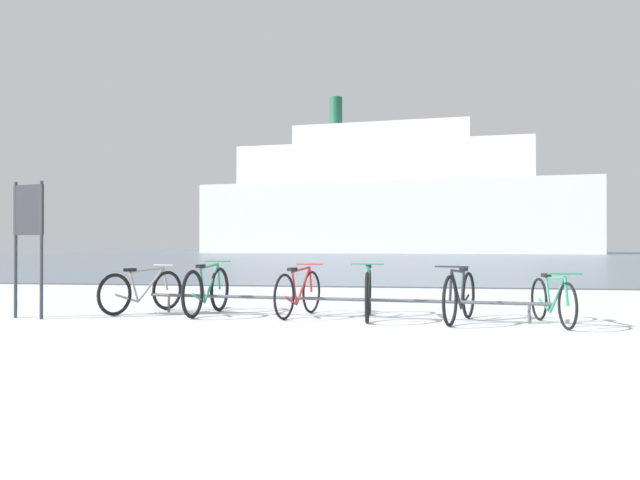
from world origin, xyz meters
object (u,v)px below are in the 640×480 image
object	(u,v)px
bicycle_0	(142,291)
bicycle_4	(460,296)
bicycle_1	(207,290)
bicycle_2	(299,293)
bicycle_3	(368,293)
bicycle_5	(553,300)
ferry_ship	(389,200)
info_sign	(29,225)

from	to	relation	value
bicycle_0	bicycle_4	xyz separation A→B (m)	(4.98, -0.57, 0.02)
bicycle_0	bicycle_1	distance (m)	1.14
bicycle_4	bicycle_2	bearing A→B (deg)	169.94
bicycle_2	bicycle_4	bearing A→B (deg)	-10.06
bicycle_1	bicycle_2	distance (m)	1.46
bicycle_2	bicycle_3	size ratio (longest dim) A/B	0.92
bicycle_1	bicycle_3	world-z (taller)	bicycle_1
bicycle_1	bicycle_3	distance (m)	2.55
bicycle_5	bicycle_0	bearing A→B (deg)	173.73
bicycle_4	ferry_ship	size ratio (longest dim) A/B	0.03
bicycle_2	bicycle_0	bearing A→B (deg)	176.79
info_sign	ferry_ship	world-z (taller)	ferry_ship
bicycle_4	info_sign	xyz separation A→B (m)	(-6.31, -0.46, 1.02)
bicycle_4	info_sign	distance (m)	6.41
bicycle_3	bicycle_4	size ratio (longest dim) A/B	1.07
info_sign	bicycle_5	bearing A→B (deg)	2.66
bicycle_3	ferry_ship	world-z (taller)	ferry_ship
bicycle_0	bicycle_3	xyz separation A→B (m)	(3.67, -0.35, 0.03)
bicycle_0	ferry_ship	bearing A→B (deg)	89.27
bicycle_0	bicycle_2	distance (m)	2.60
bicycle_4	info_sign	world-z (taller)	info_sign
bicycle_4	ferry_ship	distance (m)	71.24
bicycle_1	bicycle_5	xyz separation A→B (m)	(5.09, -0.54, -0.04)
bicycle_3	bicycle_4	xyz separation A→B (m)	(1.31, -0.22, -0.01)
ferry_ship	info_sign	bearing A→B (deg)	-91.79
bicycle_2	bicycle_1	bearing A→B (deg)	179.76
bicycle_0	bicycle_5	size ratio (longest dim) A/B	0.98
bicycle_2	bicycle_5	xyz separation A→B (m)	(3.63, -0.54, -0.03)
bicycle_2	bicycle_4	distance (m)	2.43
bicycle_2	ferry_ship	world-z (taller)	ferry_ship
ferry_ship	bicycle_5	bearing A→B (deg)	-85.71
bicycle_1	bicycle_2	xyz separation A→B (m)	(1.46, -0.01, -0.02)
bicycle_1	ferry_ship	distance (m)	70.69
bicycle_2	bicycle_3	bearing A→B (deg)	-10.84
bicycle_1	bicycle_5	world-z (taller)	bicycle_1
bicycle_5	info_sign	world-z (taller)	info_sign
bicycle_1	info_sign	xyz separation A→B (m)	(-2.46, -0.90, 1.01)
bicycle_0	bicycle_2	bearing A→B (deg)	-3.21
bicycle_0	ferry_ship	size ratio (longest dim) A/B	0.03
bicycle_0	bicycle_2	size ratio (longest dim) A/B	0.99
bicycle_5	ferry_ship	world-z (taller)	ferry_ship
bicycle_5	ferry_ship	bearing A→B (deg)	94.29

